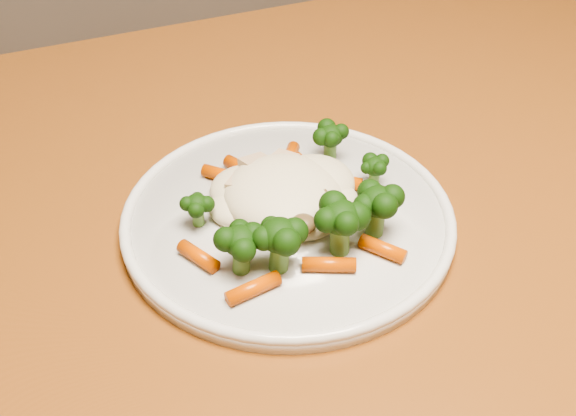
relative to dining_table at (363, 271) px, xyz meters
name	(u,v)px	position (x,y,z in m)	size (l,w,h in m)	color
dining_table	(363,271)	(0.00, 0.00, 0.00)	(1.33, 0.95, 0.75)	brown
plate	(288,220)	(-0.08, -0.01, 0.10)	(0.29, 0.29, 0.01)	silver
meal	(295,199)	(-0.08, -0.02, 0.13)	(0.20, 0.19, 0.05)	beige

